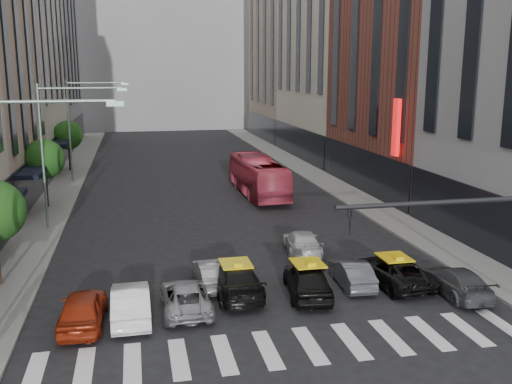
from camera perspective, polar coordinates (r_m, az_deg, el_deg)
ground at (r=20.38m, az=5.05°, el=-17.05°), size 160.00×160.00×0.00m
sidewalk_left at (r=48.38m, az=-19.10°, el=-0.35°), size 3.00×96.00×0.15m
sidewalk_right at (r=50.88m, az=7.52°, el=0.80°), size 3.00×96.00×0.15m
building_left_d at (r=82.95m, az=-20.86°, el=14.80°), size 8.00×18.00×30.00m
building_right_b at (r=49.45m, az=15.39°, el=15.22°), size 8.00×18.00×26.00m
building_right_d at (r=85.08m, az=3.26°, el=14.78°), size 8.00×18.00×28.00m
building_far at (r=102.44m, az=-9.45°, el=16.41°), size 30.00×10.00×36.00m
tree_mid at (r=43.90m, az=-20.41°, el=3.10°), size 2.88×2.88×4.95m
tree_far at (r=59.65m, az=-18.30°, el=5.42°), size 2.88×2.88×4.95m
streetlamp_near at (r=21.85m, az=-24.16°, el=0.46°), size 5.38×0.25×9.00m
streetlamp_mid at (r=37.48m, az=-19.25°, el=5.25°), size 5.38×0.25×9.00m
streetlamp_far at (r=53.33m, az=-17.22°, el=7.21°), size 5.38×0.25×9.00m
liberty_sign at (r=41.31m, az=13.85°, el=6.28°), size 0.30×0.70×4.00m
car_red at (r=23.91m, az=-16.94°, el=-11.09°), size 1.86×4.26×1.43m
car_white_front at (r=24.04m, az=-12.43°, el=-10.72°), size 1.55×4.32×1.42m
car_silver at (r=24.50m, az=-7.05°, el=-10.34°), size 2.04×4.35×1.20m
taxi_left at (r=25.90m, az=-2.03°, el=-8.70°), size 2.04×4.99×1.45m
taxi_center at (r=25.85m, az=5.16°, el=-8.71°), size 2.37×4.65×1.52m
car_grey_mid at (r=27.33m, az=9.54°, el=-7.98°), size 1.51×3.81×1.23m
taxi_right at (r=27.86m, az=13.59°, el=-7.68°), size 2.62×4.91×1.31m
car_grey_curb at (r=27.44m, az=19.42°, el=-8.42°), size 1.94×4.38×1.25m
car_row2_left at (r=26.97m, az=-4.52°, el=-8.12°), size 1.49×3.82×1.24m
car_row2_right at (r=31.63m, az=4.64°, el=-5.02°), size 2.37×4.59×1.27m
bus at (r=46.10m, az=0.18°, el=1.59°), size 2.87×11.11×3.08m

